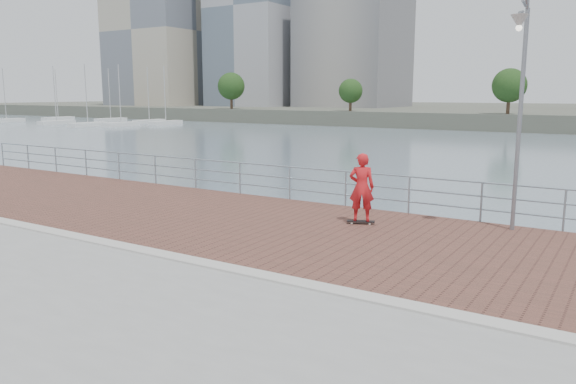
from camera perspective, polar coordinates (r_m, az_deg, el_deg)
The scene contains 8 objects.
water at distance 12.08m, azimuth -5.30°, elevation -17.06°, with size 400.00×400.00×0.00m, color slate.
brick_lane at distance 14.21m, azimuth 3.45°, elevation -4.17°, with size 40.00×6.80×0.02m, color brown.
curb at distance 11.30m, azimuth -5.47°, elevation -7.86°, with size 40.00×0.40×0.06m, color #B7B5AD.
guardrail at distance 17.07m, azimuth 8.99°, elevation 0.46°, with size 39.06×0.06×1.13m.
street_lamp at distance 14.82m, azimuth 22.50°, elevation 11.01°, with size 0.40×1.18×5.54m.
skateboard at distance 15.23m, azimuth 7.41°, elevation -2.98°, with size 0.76×0.46×0.09m.
skateboarder at distance 15.05m, azimuth 7.49°, elevation 0.48°, with size 0.67×0.44×1.83m, color red.
marina at distance 108.79m, azimuth -19.17°, elevation 6.84°, with size 33.28×19.67×10.10m.
Camera 1 is at (6.61, -8.49, 3.50)m, focal length 35.00 mm.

